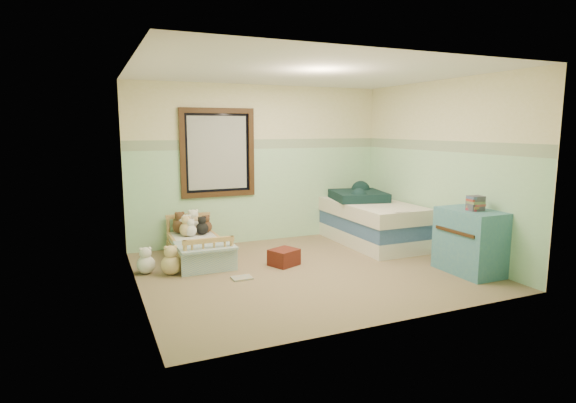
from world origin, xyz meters
name	(u,v)px	position (x,y,z in m)	size (l,w,h in m)	color
floor	(308,271)	(0.00, 0.00, -0.01)	(4.20, 3.60, 0.02)	#816A51
ceiling	(310,71)	(0.00, 0.00, 2.51)	(4.20, 3.60, 0.02)	white
wall_back	(260,164)	(0.00, 1.80, 1.25)	(4.20, 0.04, 2.50)	beige
wall_front	(396,192)	(0.00, -1.80, 1.25)	(4.20, 0.04, 2.50)	beige
wall_left	(134,182)	(-2.10, 0.00, 1.25)	(0.04, 3.60, 2.50)	beige
wall_right	(441,169)	(2.10, 0.00, 1.25)	(0.04, 3.60, 2.50)	beige
wainscot_mint	(261,195)	(0.00, 1.79, 0.75)	(4.20, 0.01, 1.50)	#A0CFA2
border_strip	(260,144)	(0.00, 1.79, 1.57)	(4.20, 0.01, 0.15)	#4C744A
window_frame	(218,153)	(-0.70, 1.76, 1.45)	(1.16, 0.06, 1.36)	#341E10
window_blinds	(218,153)	(-0.70, 1.77, 1.45)	(0.92, 0.01, 1.12)	#B8B8B3
toddler_bed_frame	(198,254)	(-1.20, 1.05, 0.09)	(0.66, 1.32, 0.17)	#B17B43
toddler_mattress	(198,244)	(-1.20, 1.05, 0.23)	(0.61, 1.27, 0.12)	silver
patchwork_quilt	(205,245)	(-1.20, 0.64, 0.31)	(0.72, 0.66, 0.03)	#5986BB
plush_bed_brown	(180,226)	(-1.35, 1.55, 0.40)	(0.22, 0.22, 0.22)	brown
plush_bed_white	(193,224)	(-1.15, 1.55, 0.41)	(0.23, 0.23, 0.23)	white
plush_bed_tan	(186,229)	(-1.30, 1.33, 0.39)	(0.20, 0.20, 0.20)	#DCB97E
plush_bed_dark	(202,228)	(-1.07, 1.33, 0.38)	(0.18, 0.18, 0.18)	black
plush_floor_cream	(146,265)	(-1.95, 0.70, 0.12)	(0.23, 0.23, 0.23)	silver
plush_floor_tan	(171,265)	(-1.66, 0.52, 0.13)	(0.25, 0.25, 0.25)	#DCB97E
twin_bed_frame	(370,236)	(1.55, 0.92, 0.11)	(0.94, 1.88, 0.22)	white
twin_boxspring	(370,223)	(1.55, 0.92, 0.33)	(0.94, 1.88, 0.22)	navy
twin_mattress	(371,209)	(1.55, 0.92, 0.55)	(0.98, 1.92, 0.22)	beige
teal_blanket	(358,196)	(1.50, 1.22, 0.73)	(0.80, 0.85, 0.14)	black
dresser	(470,241)	(1.84, -0.90, 0.41)	(0.51, 0.81, 0.81)	teal
book_stack	(476,203)	(1.84, -0.95, 0.91)	(0.18, 0.14, 0.18)	brown
red_pillow	(284,257)	(-0.20, 0.34, 0.11)	(0.35, 0.30, 0.22)	maroon
floor_book	(242,278)	(-0.90, 0.01, 0.01)	(0.24, 0.19, 0.02)	#EEA547
extra_plush_0	(196,227)	(-1.13, 1.51, 0.37)	(0.17, 0.17, 0.17)	#DCB97E
extra_plush_1	(187,227)	(-1.26, 1.48, 0.39)	(0.19, 0.19, 0.19)	white
extra_plush_2	(206,227)	(-0.99, 1.45, 0.38)	(0.18, 0.18, 0.18)	brown
extra_plush_3	(182,228)	(-1.33, 1.52, 0.38)	(0.17, 0.17, 0.17)	silver
extra_plush_4	(191,230)	(-1.25, 1.29, 0.38)	(0.17, 0.17, 0.17)	silver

